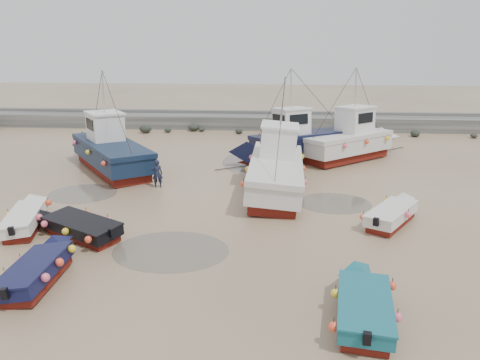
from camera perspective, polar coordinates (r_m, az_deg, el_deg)
The scene contains 16 objects.
ground at distance 22.36m, azimuth -1.43°, elevation -4.82°, with size 120.00×120.00×0.00m, color tan.
seawall at distance 43.33m, azimuth 1.39°, elevation 7.10°, with size 60.00×4.92×1.50m.
puddle_a at distance 19.51m, azimuth -8.44°, elevation -8.51°, with size 4.79×4.79×0.01m, color #5F564B.
puddle_b at distance 24.91m, azimuth 11.40°, elevation -2.77°, with size 3.87×3.87×0.01m, color #5F564B.
puddle_c at distance 27.27m, azimuth -18.63°, elevation -1.57°, with size 3.77×3.77×0.01m, color #5F564B.
puddle_d at distance 32.24m, azimuth 3.00°, elevation 2.25°, with size 5.80×5.80×0.01m, color #5F564B.
dinghy_0 at distance 23.52m, azimuth -24.46°, elevation -3.89°, with size 2.32×5.85×1.43m.
dinghy_1 at distance 18.41m, azimuth -23.14°, elevation -9.61°, with size 2.04×5.77×1.43m.
dinghy_2 at distance 15.48m, azimuth 14.89°, elevation -14.07°, with size 2.47×5.73×1.43m.
dinghy_3 at distance 22.96m, azimuth 18.35°, elevation -3.66°, with size 3.76×5.03×1.43m.
dinghy_4 at distance 21.63m, azimuth -19.24°, elevation -5.09°, with size 5.51×3.62×1.43m.
cabin_boat_0 at distance 31.37m, azimuth -15.79°, elevation 3.63°, with size 7.89×9.72×6.22m.
cabin_boat_1 at distance 26.22m, azimuth 4.22°, elevation 1.56°, with size 3.48×11.41×6.22m.
cabin_boat_2 at distance 32.54m, azimuth 6.96°, elevation 4.69°, with size 9.81×6.56×6.22m.
cabin_boat_3 at distance 33.60m, azimuth 13.51°, elevation 4.79°, with size 8.53×7.10×6.22m.
person at distance 27.31m, azimuth -9.96°, elevation -0.86°, with size 0.60×0.39×1.63m, color #181D31.
Camera 1 is at (2.01, -20.57, 8.53)m, focal length 35.00 mm.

